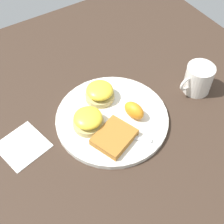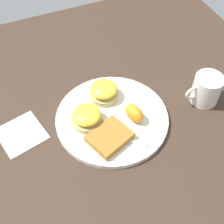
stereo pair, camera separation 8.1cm
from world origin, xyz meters
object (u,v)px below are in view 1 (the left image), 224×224
(sandwich_benedict_right, at_px, (88,120))
(orange_wedge, at_px, (134,110))
(hashbrown_patty, at_px, (114,137))
(fork, at_px, (104,131))
(cup, at_px, (198,79))
(sandwich_benedict_left, at_px, (100,93))

(sandwich_benedict_right, distance_m, orange_wedge, 0.12)
(hashbrown_patty, bearing_deg, fork, -74.90)
(fork, bearing_deg, hashbrown_patty, 105.10)
(cup, bearing_deg, hashbrown_patty, 5.66)
(sandwich_benedict_right, bearing_deg, sandwich_benedict_left, -138.23)
(sandwich_benedict_right, xyz_separation_m, orange_wedge, (-0.12, 0.04, -0.00))
(hashbrown_patty, relative_size, fork, 0.57)
(hashbrown_patty, bearing_deg, orange_wedge, -156.81)
(orange_wedge, bearing_deg, fork, 0.73)
(cup, bearing_deg, fork, -1.02)
(sandwich_benedict_right, height_order, fork, sandwich_benedict_right)
(hashbrown_patty, height_order, orange_wedge, orange_wedge)
(sandwich_benedict_left, xyz_separation_m, orange_wedge, (-0.04, 0.10, -0.00))
(sandwich_benedict_left, height_order, sandwich_benedict_right, same)
(sandwich_benedict_right, xyz_separation_m, cup, (-0.33, 0.04, 0.01))
(orange_wedge, xyz_separation_m, cup, (-0.21, 0.01, 0.01))
(fork, bearing_deg, orange_wedge, -179.27)
(orange_wedge, relative_size, cup, 0.56)
(sandwich_benedict_right, bearing_deg, fork, 121.45)
(hashbrown_patty, bearing_deg, sandwich_benedict_left, -106.59)
(sandwich_benedict_right, height_order, cup, cup)
(hashbrown_patty, bearing_deg, cup, -174.34)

